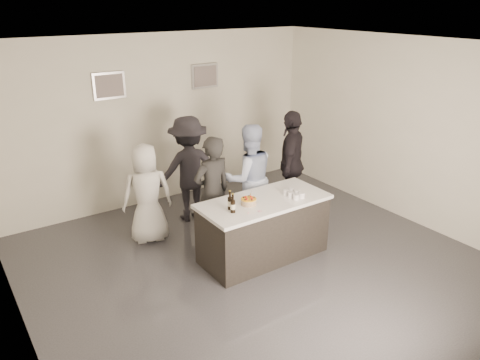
{
  "coord_description": "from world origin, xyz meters",
  "views": [
    {
      "loc": [
        -3.43,
        -4.55,
        3.53
      ],
      "look_at": [
        0.0,
        0.5,
        1.15
      ],
      "focal_mm": 35.0,
      "sensor_mm": 36.0,
      "label": 1
    }
  ],
  "objects_px": {
    "person_guest_back": "(189,169)",
    "person_guest_right": "(291,163)",
    "bar_counter": "(263,228)",
    "person_main_black": "(212,193)",
    "person_guest_left": "(147,194)",
    "cake": "(249,202)",
    "beer_bottle_a": "(230,200)",
    "beer_bottle_b": "(233,203)",
    "person_main_blue": "(249,178)"
  },
  "relations": [
    {
      "from": "person_guest_back",
      "to": "person_guest_right",
      "type": "bearing_deg",
      "value": 161.78
    },
    {
      "from": "bar_counter",
      "to": "person_main_black",
      "type": "height_order",
      "value": "person_main_black"
    },
    {
      "from": "person_guest_left",
      "to": "cake",
      "type": "bearing_deg",
      "value": 137.83
    },
    {
      "from": "beer_bottle_a",
      "to": "bar_counter",
      "type": "bearing_deg",
      "value": -0.48
    },
    {
      "from": "person_guest_back",
      "to": "bar_counter",
      "type": "bearing_deg",
      "value": 106.49
    },
    {
      "from": "beer_bottle_a",
      "to": "person_main_black",
      "type": "height_order",
      "value": "person_main_black"
    },
    {
      "from": "person_main_black",
      "to": "person_guest_right",
      "type": "relative_size",
      "value": 0.94
    },
    {
      "from": "beer_bottle_b",
      "to": "person_main_black",
      "type": "bearing_deg",
      "value": 78.0
    },
    {
      "from": "cake",
      "to": "beer_bottle_a",
      "type": "xyz_separation_m",
      "value": [
        -0.29,
        0.01,
        0.09
      ]
    },
    {
      "from": "bar_counter",
      "to": "person_guest_left",
      "type": "bearing_deg",
      "value": 129.59
    },
    {
      "from": "beer_bottle_b",
      "to": "person_guest_back",
      "type": "height_order",
      "value": "person_guest_back"
    },
    {
      "from": "beer_bottle_a",
      "to": "person_guest_right",
      "type": "relative_size",
      "value": 0.14
    },
    {
      "from": "person_main_black",
      "to": "person_main_blue",
      "type": "relative_size",
      "value": 0.98
    },
    {
      "from": "person_main_black",
      "to": "person_main_blue",
      "type": "height_order",
      "value": "person_main_blue"
    },
    {
      "from": "beer_bottle_a",
      "to": "person_guest_right",
      "type": "bearing_deg",
      "value": 27.03
    },
    {
      "from": "person_main_blue",
      "to": "person_guest_back",
      "type": "bearing_deg",
      "value": -42.16
    },
    {
      "from": "bar_counter",
      "to": "person_guest_right",
      "type": "height_order",
      "value": "person_guest_right"
    },
    {
      "from": "person_main_black",
      "to": "person_guest_back",
      "type": "xyz_separation_m",
      "value": [
        0.15,
        1.01,
        0.03
      ]
    },
    {
      "from": "person_guest_back",
      "to": "beer_bottle_b",
      "type": "bearing_deg",
      "value": 87.75
    },
    {
      "from": "person_guest_left",
      "to": "beer_bottle_b",
      "type": "bearing_deg",
      "value": 126.37
    },
    {
      "from": "beer_bottle_b",
      "to": "bar_counter",
      "type": "bearing_deg",
      "value": 9.68
    },
    {
      "from": "person_main_black",
      "to": "person_guest_left",
      "type": "distance_m",
      "value": 1.01
    },
    {
      "from": "bar_counter",
      "to": "person_guest_left",
      "type": "xyz_separation_m",
      "value": [
        -1.15,
        1.4,
        0.33
      ]
    },
    {
      "from": "cake",
      "to": "person_main_blue",
      "type": "distance_m",
      "value": 1.06
    },
    {
      "from": "bar_counter",
      "to": "person_guest_back",
      "type": "height_order",
      "value": "person_guest_back"
    },
    {
      "from": "bar_counter",
      "to": "person_main_blue",
      "type": "height_order",
      "value": "person_main_blue"
    },
    {
      "from": "beer_bottle_b",
      "to": "person_guest_left",
      "type": "relative_size",
      "value": 0.17
    },
    {
      "from": "bar_counter",
      "to": "person_guest_left",
      "type": "height_order",
      "value": "person_guest_left"
    },
    {
      "from": "person_guest_right",
      "to": "person_main_blue",
      "type": "bearing_deg",
      "value": -34.42
    },
    {
      "from": "cake",
      "to": "beer_bottle_a",
      "type": "height_order",
      "value": "beer_bottle_a"
    },
    {
      "from": "person_guest_left",
      "to": "person_main_blue",
      "type": "bearing_deg",
      "value": 175.6
    },
    {
      "from": "cake",
      "to": "person_guest_right",
      "type": "height_order",
      "value": "person_guest_right"
    },
    {
      "from": "cake",
      "to": "person_main_blue",
      "type": "xyz_separation_m",
      "value": [
        0.61,
        0.86,
        -0.06
      ]
    },
    {
      "from": "beer_bottle_a",
      "to": "person_main_black",
      "type": "bearing_deg",
      "value": 78.17
    },
    {
      "from": "cake",
      "to": "person_main_blue",
      "type": "relative_size",
      "value": 0.12
    },
    {
      "from": "cake",
      "to": "person_main_black",
      "type": "height_order",
      "value": "person_main_black"
    },
    {
      "from": "person_main_black",
      "to": "person_guest_back",
      "type": "relative_size",
      "value": 0.96
    },
    {
      "from": "bar_counter",
      "to": "beer_bottle_b",
      "type": "xyz_separation_m",
      "value": [
        -0.59,
        -0.1,
        0.58
      ]
    },
    {
      "from": "beer_bottle_a",
      "to": "person_main_blue",
      "type": "bearing_deg",
      "value": 43.19
    },
    {
      "from": "person_guest_right",
      "to": "person_guest_back",
      "type": "distance_m",
      "value": 1.74
    },
    {
      "from": "bar_counter",
      "to": "beer_bottle_a",
      "type": "bearing_deg",
      "value": 179.52
    },
    {
      "from": "beer_bottle_a",
      "to": "person_guest_right",
      "type": "height_order",
      "value": "person_guest_right"
    },
    {
      "from": "person_main_blue",
      "to": "cake",
      "type": "bearing_deg",
      "value": 68.03
    },
    {
      "from": "person_main_black",
      "to": "person_guest_back",
      "type": "height_order",
      "value": "person_guest_back"
    },
    {
      "from": "person_guest_right",
      "to": "person_guest_left",
      "type": "bearing_deg",
      "value": -50.72
    },
    {
      "from": "person_guest_right",
      "to": "person_main_black",
      "type": "bearing_deg",
      "value": -32.58
    },
    {
      "from": "beer_bottle_a",
      "to": "person_guest_back",
      "type": "relative_size",
      "value": 0.15
    },
    {
      "from": "person_guest_left",
      "to": "person_guest_back",
      "type": "relative_size",
      "value": 0.87
    },
    {
      "from": "person_main_black",
      "to": "person_guest_left",
      "type": "bearing_deg",
      "value": -46.93
    },
    {
      "from": "beer_bottle_a",
      "to": "beer_bottle_b",
      "type": "distance_m",
      "value": 0.11
    }
  ]
}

